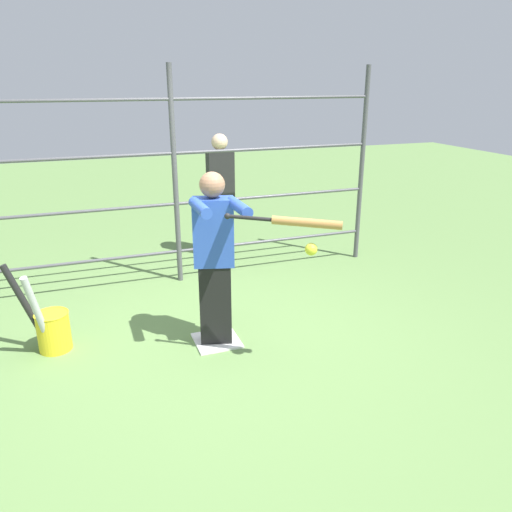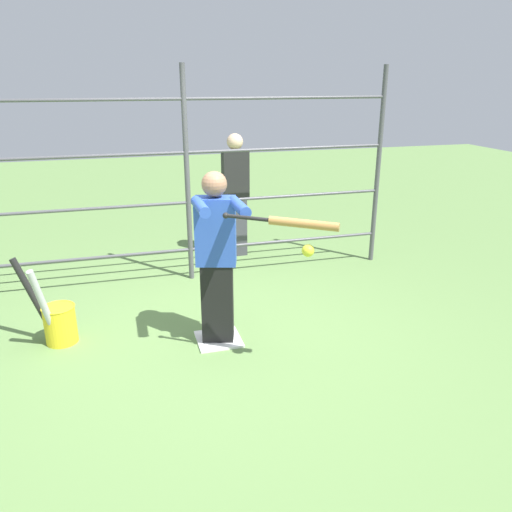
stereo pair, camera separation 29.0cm
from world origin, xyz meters
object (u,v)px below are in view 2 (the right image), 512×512
object	(u,v)px
bat_bucket	(57,321)
bystander_behind_fence	(236,194)
baseball_bat_swinging	(294,223)
softball_in_flight	(308,251)
batter	(217,254)

from	to	relation	value
bat_bucket	bystander_behind_fence	xyz separation A→B (m)	(-2.15, -1.94, 0.63)
baseball_bat_swinging	softball_in_flight	world-z (taller)	baseball_bat_swinging
bat_bucket	baseball_bat_swinging	bearing A→B (deg)	150.19
baseball_bat_swinging	softball_in_flight	xyz separation A→B (m)	(-0.10, 0.05, -0.21)
baseball_bat_swinging	bystander_behind_fence	bearing A→B (deg)	-95.34
softball_in_flight	bat_bucket	size ratio (longest dim) A/B	0.12
softball_in_flight	bystander_behind_fence	bearing A→B (deg)	-93.38
baseball_bat_swinging	bystander_behind_fence	size ratio (longest dim) A/B	0.47
baseball_bat_swinging	softball_in_flight	bearing A→B (deg)	152.10
softball_in_flight	bat_bucket	bearing A→B (deg)	-29.71
softball_in_flight	bat_bucket	xyz separation A→B (m)	(1.97, -1.12, -0.86)
baseball_bat_swinging	bystander_behind_fence	xyz separation A→B (m)	(-0.28, -3.01, -0.44)
batter	softball_in_flight	bearing A→B (deg)	126.41
softball_in_flight	bystander_behind_fence	world-z (taller)	bystander_behind_fence
batter	baseball_bat_swinging	size ratio (longest dim) A/B	2.03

